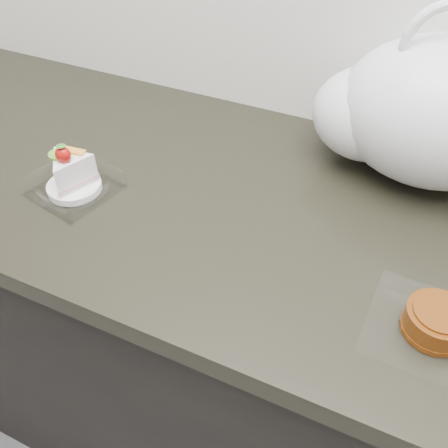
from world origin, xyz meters
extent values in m
cube|color=black|center=(0.00, 1.69, 0.43)|extent=(2.00, 0.60, 0.86)
cube|color=black|center=(0.00, 1.69, 0.88)|extent=(2.04, 0.64, 0.04)
cube|color=white|center=(-0.41, 1.58, 0.90)|extent=(0.15, 0.15, 0.00)
cylinder|color=white|center=(-0.41, 1.58, 0.91)|extent=(0.10, 0.10, 0.01)
ellipsoid|color=red|center=(-0.40, 1.57, 0.99)|extent=(0.03, 0.02, 0.03)
cone|color=#2D7223|center=(-0.40, 1.57, 1.00)|extent=(0.02, 0.02, 0.01)
cylinder|color=#70A630|center=(-0.42, 1.58, 0.98)|extent=(0.03, 0.03, 0.00)
cube|color=orange|center=(-0.41, 1.60, 0.98)|extent=(0.05, 0.02, 0.00)
cube|color=white|center=(0.22, 1.54, 0.90)|extent=(0.18, 0.17, 0.00)
cylinder|color=#6E330D|center=(0.22, 1.54, 0.92)|extent=(0.10, 0.10, 0.04)
cylinder|color=#6E330D|center=(0.22, 1.54, 0.91)|extent=(0.10, 0.10, 0.01)
cylinder|color=#6E330D|center=(0.22, 1.54, 0.94)|extent=(0.08, 0.08, 0.00)
ellipsoid|color=silver|center=(0.14, 1.89, 1.03)|extent=(0.40, 0.34, 0.26)
ellipsoid|color=silver|center=(0.03, 1.89, 1.00)|extent=(0.24, 0.22, 0.17)
torus|color=silver|center=(0.12, 1.89, 1.15)|extent=(0.14, 0.07, 0.14)
camera|label=1|loc=(0.14, 1.05, 1.46)|focal=40.00mm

